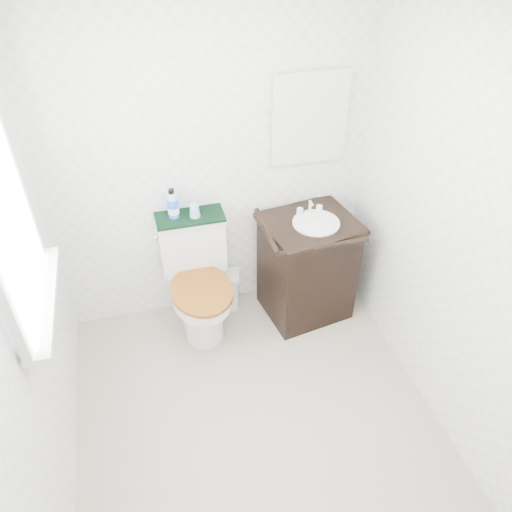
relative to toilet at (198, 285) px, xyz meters
name	(u,v)px	position (x,y,z in m)	size (l,w,h in m)	color
floor	(258,423)	(0.19, -0.96, -0.38)	(2.40, 2.40, 0.00)	#A79C86
ceiling	(261,1)	(0.19, -0.96, 2.02)	(2.40, 2.40, 0.00)	white
wall_back	(211,164)	(0.19, 0.24, 0.82)	(2.40, 2.40, 0.00)	white
wall_left	(15,320)	(-0.91, -0.96, 0.82)	(2.40, 2.40, 0.00)	white
wall_right	(461,242)	(1.29, -0.96, 0.82)	(2.40, 2.40, 0.00)	white
window	(4,221)	(-0.88, -0.71, 1.17)	(0.02, 0.70, 0.90)	white
mirror	(310,119)	(0.85, 0.21, 1.07)	(0.50, 0.02, 0.60)	silver
toilet	(198,285)	(0.00, 0.00, 0.00)	(0.48, 0.65, 0.87)	white
vanity	(307,266)	(0.81, -0.06, 0.05)	(0.70, 0.63, 0.92)	black
trash_bin	(225,290)	(0.22, 0.14, -0.22)	(0.26, 0.23, 0.32)	silver
towel	(190,217)	(0.00, 0.13, 0.50)	(0.46, 0.22, 0.02)	black
mouthwash_bottle	(173,204)	(-0.10, 0.15, 0.61)	(0.07, 0.07, 0.21)	blue
cup	(195,211)	(0.03, 0.11, 0.56)	(0.07, 0.07, 0.09)	#85B2DA
soap_bar	(301,212)	(0.78, 0.06, 0.45)	(0.07, 0.05, 0.02)	#1A7F7F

